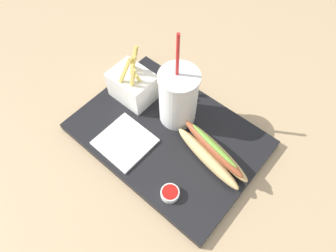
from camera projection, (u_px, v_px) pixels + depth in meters
ground_plane at (168, 139)px, 0.74m from camera, size 2.40×2.40×0.02m
food_tray at (168, 135)px, 0.72m from camera, size 0.42×0.30×0.02m
soda_cup at (178, 97)px, 0.68m from camera, size 0.09×0.09×0.25m
fries_basket at (133, 85)px, 0.74m from camera, size 0.10×0.08×0.14m
hot_dog_1 at (212, 153)px, 0.66m from camera, size 0.20×0.09×0.06m
ketchup_cup_1 at (170, 193)px, 0.62m from camera, size 0.04×0.04×0.02m
napkin_stack at (125, 142)px, 0.70m from camera, size 0.12×0.11×0.01m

